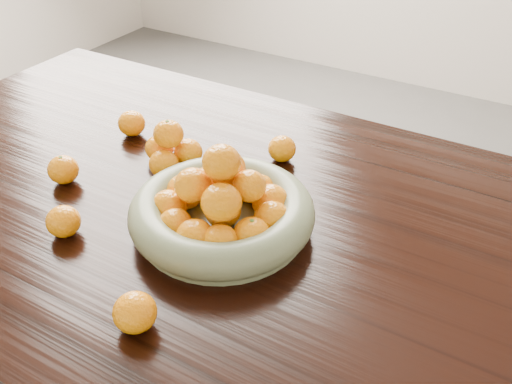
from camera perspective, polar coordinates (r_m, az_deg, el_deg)
The scene contains 8 objects.
dining_table at distance 1.14m, azimuth 1.04°, elevation -6.70°, with size 2.00×1.00×0.75m.
fruit_bowl at distance 1.05m, azimuth -3.42°, elevation -1.72°, with size 0.34×0.34×0.18m.
orange_pyramid at distance 1.25m, azimuth -8.60°, elevation 4.25°, with size 0.13×0.13×0.11m.
loose_orange_0 at distance 1.26m, azimuth -18.71°, elevation 2.13°, with size 0.06×0.06×0.06m, color #FF9607.
loose_orange_1 at distance 1.10m, azimuth -18.70°, elevation -2.80°, with size 0.06×0.06×0.06m, color #FF9607.
loose_orange_2 at distance 0.89m, azimuth -12.02°, elevation -11.70°, with size 0.07×0.07×0.06m, color #FF9607.
loose_orange_3 at distance 1.40m, azimuth -12.33°, elevation 6.73°, with size 0.07×0.07×0.06m, color #FF9607.
loose_orange_4 at distance 1.27m, azimuth 2.61°, elevation 4.34°, with size 0.06×0.06×0.06m, color #FF9607.
Camera 1 is at (0.42, -0.75, 1.41)m, focal length 40.00 mm.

